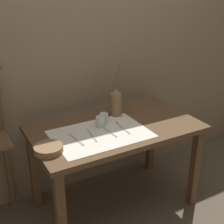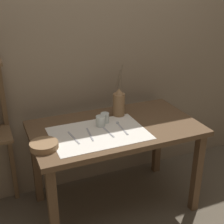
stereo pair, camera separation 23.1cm
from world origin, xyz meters
name	(u,v)px [view 1 (the left image)]	position (x,y,z in m)	size (l,w,h in m)	color
ground_plane	(115,203)	(0.00, 0.00, 0.00)	(12.00, 12.00, 0.00)	brown
stone_wall_back	(87,53)	(0.00, 0.48, 1.20)	(7.00, 0.06, 2.40)	gray
wooden_table	(115,137)	(0.00, 0.00, 0.64)	(1.27, 0.73, 0.73)	brown
linen_cloth	(100,134)	(-0.16, -0.07, 0.74)	(0.69, 0.47, 0.00)	white
pitcher_with_flowers	(116,103)	(0.11, 0.17, 0.84)	(0.10, 0.10, 0.43)	olive
wooden_bowl	(49,149)	(-0.57, -0.13, 0.76)	(0.19, 0.19, 0.04)	#8E6B47
glass_tumbler_near	(100,122)	(-0.10, 0.04, 0.78)	(0.07, 0.07, 0.08)	silver
glass_tumbler_far	(104,118)	(-0.05, 0.09, 0.78)	(0.07, 0.07, 0.08)	silver
fork_outer	(76,139)	(-0.35, -0.07, 0.74)	(0.03, 0.21, 0.00)	#A8A8AD
knife_center	(92,135)	(-0.23, -0.07, 0.74)	(0.04, 0.21, 0.00)	#A8A8AD
fork_inner	(109,132)	(-0.09, -0.07, 0.74)	(0.03, 0.21, 0.00)	#A8A8AD
spoon_outer	(119,125)	(0.03, -0.01, 0.74)	(0.03, 0.22, 0.02)	#A8A8AD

